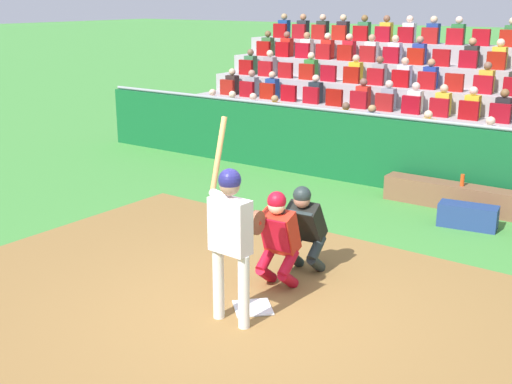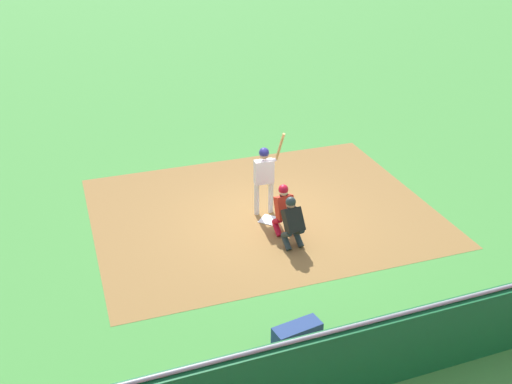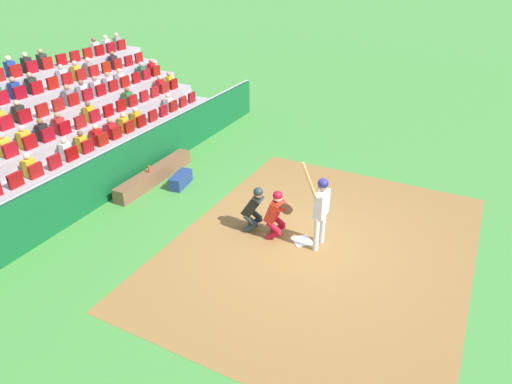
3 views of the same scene
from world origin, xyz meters
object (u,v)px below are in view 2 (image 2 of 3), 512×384
at_px(catcher_crouching, 284,206).
at_px(home_plate_umpire, 292,220).
at_px(dugout_bench, 324,362).
at_px(water_bottle_on_bench, 338,342).
at_px(equipment_duffel_bag, 297,334).
at_px(home_plate_marker, 269,220).
at_px(batter_at_plate, 265,173).

distance_m(catcher_crouching, home_plate_umpire, 0.62).
relative_size(dugout_bench, water_bottle_on_bench, 15.89).
distance_m(catcher_crouching, equipment_duffel_bag, 3.93).
distance_m(dugout_bench, equipment_duffel_bag, 0.87).
bearing_deg(water_bottle_on_bench, home_plate_marker, 81.68).
height_order(catcher_crouching, home_plate_umpire, catcher_crouching).
distance_m(home_plate_marker, equipment_duffel_bag, 4.51).
distance_m(home_plate_marker, water_bottle_on_bench, 5.25).
relative_size(batter_at_plate, water_bottle_on_bench, 11.08).
xyz_separation_m(catcher_crouching, equipment_duffel_bag, (-1.25, -3.69, -0.54)).
relative_size(batter_at_plate, dugout_bench, 0.70).
height_order(home_plate_marker, home_plate_umpire, home_plate_umpire).
height_order(home_plate_marker, water_bottle_on_bench, water_bottle_on_bench).
bearing_deg(home_plate_umpire, water_bottle_on_bench, -101.87).
height_order(catcher_crouching, equipment_duffel_bag, catcher_crouching).
xyz_separation_m(home_plate_marker, equipment_duffel_bag, (-1.15, -4.35, 0.17)).
bearing_deg(water_bottle_on_bench, equipment_duffel_bag, 115.60).
bearing_deg(home_plate_umpire, dugout_bench, -105.36).
xyz_separation_m(catcher_crouching, home_plate_umpire, (-0.04, -0.61, -0.04)).
bearing_deg(water_bottle_on_bench, home_plate_umpire, 78.13).
bearing_deg(batter_at_plate, catcher_crouching, -85.45).
height_order(batter_at_plate, equipment_duffel_bag, batter_at_plate).
height_order(home_plate_marker, catcher_crouching, catcher_crouching).
bearing_deg(equipment_duffel_bag, dugout_bench, -90.02).
bearing_deg(home_plate_umpire, home_plate_marker, 92.77).
bearing_deg(water_bottle_on_bench, dugout_bench, -170.20).
bearing_deg(home_plate_umpire, equipment_duffel_bag, -111.45).
relative_size(batter_at_plate, home_plate_umpire, 1.83).
distance_m(catcher_crouching, water_bottle_on_bench, 4.59).
height_order(batter_at_plate, water_bottle_on_bench, batter_at_plate).
height_order(home_plate_marker, dugout_bench, dugout_bench).
xyz_separation_m(batter_at_plate, equipment_duffel_bag, (-1.17, -4.76, -0.95)).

